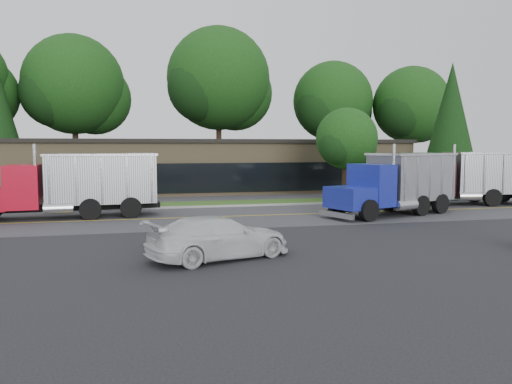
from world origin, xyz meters
TOP-DOWN VIEW (x-y plane):
  - ground at (0.00, 0.00)m, footprint 140.00×140.00m
  - road at (0.00, 9.00)m, footprint 60.00×8.00m
  - center_line at (0.00, 9.00)m, footprint 60.00×0.12m
  - curb at (0.00, 13.20)m, footprint 60.00×0.30m
  - grass_verge at (0.00, 15.00)m, footprint 60.00×3.40m
  - far_parking at (0.00, 20.00)m, footprint 60.00×7.00m
  - strip_mall at (2.00, 26.00)m, footprint 32.00×12.00m
  - tree_far_b at (-9.85, 34.12)m, footprint 10.07×9.47m
  - tree_far_c at (4.17, 34.13)m, footprint 11.08×10.43m
  - tree_far_d at (16.14, 33.11)m, footprint 8.86×8.34m
  - tree_far_e at (24.13, 31.10)m, footprint 8.47×7.98m
  - evergreen_right at (20.00, 18.00)m, footprint 4.52×4.52m
  - tree_verge at (10.07, 15.05)m, footprint 4.48×4.21m
  - dump_truck_red at (-7.15, 10.40)m, footprint 9.87×3.47m
  - dump_truck_blue at (10.01, 7.87)m, footprint 8.14×4.97m
  - dump_truck_maroon at (17.04, 11.01)m, footprint 9.75×4.00m
  - rally_car at (-1.19, -0.72)m, footprint 5.33×3.53m

SIDE VIEW (x-z plane):
  - ground at x=0.00m, z-range 0.00..0.00m
  - road at x=0.00m, z-range -0.01..0.01m
  - center_line at x=0.00m, z-range 0.00..0.00m
  - curb at x=0.00m, z-range -0.06..0.06m
  - grass_verge at x=0.00m, z-range -0.01..0.01m
  - far_parking at x=0.00m, z-range -0.01..0.01m
  - rally_car at x=-1.19m, z-range 0.00..1.43m
  - dump_truck_blue at x=10.01m, z-range 0.12..3.48m
  - dump_truck_maroon at x=17.04m, z-range 0.13..3.49m
  - dump_truck_red at x=-7.15m, z-range 0.13..3.49m
  - strip_mall at x=2.00m, z-range 0.00..4.00m
  - tree_verge at x=10.07m, z-range 0.87..7.26m
  - evergreen_right at x=20.00m, z-range 0.51..10.79m
  - tree_far_e at x=24.13m, z-range 1.67..13.76m
  - tree_far_d at x=16.14m, z-range 1.74..14.38m
  - tree_far_b at x=-9.85m, z-range 1.98..16.34m
  - tree_far_c at x=4.17m, z-range 2.19..17.99m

